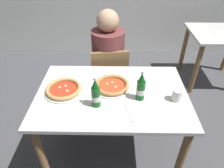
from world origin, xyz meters
TOP-DOWN VIEW (x-y plane):
  - ground_plane at (0.00, 0.00)m, footprint 8.00×8.00m
  - dining_table_main at (0.00, 0.00)m, footprint 1.20×0.80m
  - chair_behind_table at (-0.04, 0.61)m, footprint 0.45×0.45m
  - diner_seated at (-0.05, 0.66)m, footprint 0.34×0.34m
  - dining_table_background at (1.41, 1.25)m, footprint 0.80×0.70m
  - pizza_margherita_near at (-0.00, 0.07)m, footprint 0.30×0.30m
  - pizza_marinara_far at (-0.39, 0.01)m, footprint 0.31×0.31m
  - beer_bottle_left at (0.22, -0.06)m, footprint 0.07×0.07m
  - beer_bottle_center at (-0.11, -0.15)m, footprint 0.07×0.07m
  - napkin_with_cutlery at (0.10, -0.22)m, footprint 0.20×0.20m
  - paper_cup at (0.49, -0.08)m, footprint 0.07×0.07m

SIDE VIEW (x-z plane):
  - ground_plane at x=0.00m, z-range 0.00..0.00m
  - chair_behind_table at x=-0.04m, z-range 0.06..0.91m
  - diner_seated at x=-0.05m, z-range -0.02..1.19m
  - dining_table_background at x=1.41m, z-range 0.22..0.97m
  - dining_table_main at x=0.00m, z-range 0.26..1.01m
  - napkin_with_cutlery at x=0.10m, z-range 0.75..0.76m
  - pizza_marinara_far at x=-0.39m, z-range 0.75..0.79m
  - pizza_margherita_near at x=0.00m, z-range 0.75..0.79m
  - paper_cup at x=0.49m, z-range 0.75..0.84m
  - beer_bottle_left at x=0.22m, z-range 0.73..0.98m
  - beer_bottle_center at x=-0.11m, z-range 0.73..0.98m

